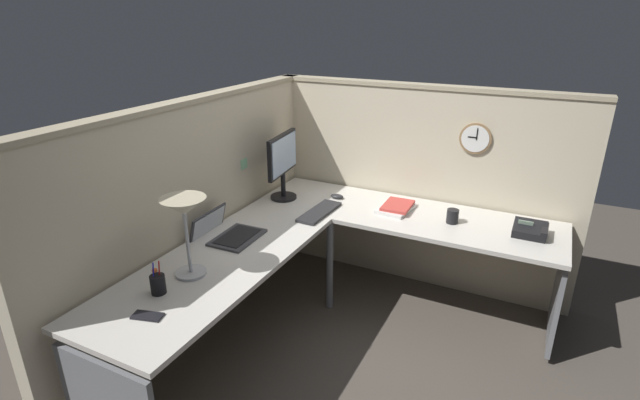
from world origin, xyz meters
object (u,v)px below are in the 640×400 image
(wall_clock, at_px, (476,138))
(coffee_mug, at_px, (453,216))
(keyboard, at_px, (319,212))
(pen_cup, at_px, (158,284))
(desk_lamp_dome, at_px, (184,213))
(office_phone, at_px, (531,230))
(book_stack, at_px, (396,207))
(laptop, at_px, (225,232))
(monitor, at_px, (283,162))
(cell_phone, at_px, (147,316))
(computer_mouse, at_px, (337,196))

(wall_clock, bearing_deg, coffee_mug, 174.53)
(keyboard, distance_m, coffee_mug, 0.91)
(pen_cup, bearing_deg, coffee_mug, -36.75)
(desk_lamp_dome, distance_m, office_phone, 2.13)
(pen_cup, xyz_separation_m, book_stack, (1.59, -0.74, -0.03))
(laptop, relative_size, keyboard, 0.91)
(office_phone, xyz_separation_m, book_stack, (0.03, 0.90, -0.02))
(monitor, height_order, wall_clock, wall_clock)
(cell_phone, bearing_deg, wall_clock, -42.94)
(coffee_mug, bearing_deg, laptop, 124.17)
(pen_cup, distance_m, wall_clock, 2.29)
(desk_lamp_dome, bearing_deg, cell_phone, -168.55)
(monitor, xyz_separation_m, keyboard, (-0.14, -0.38, -0.28))
(keyboard, bearing_deg, coffee_mug, -71.68)
(monitor, bearing_deg, laptop, 179.94)
(laptop, height_order, office_phone, laptop)
(cell_phone, xyz_separation_m, wall_clock, (2.09, -1.08, 0.50))
(office_phone, distance_m, book_stack, 0.90)
(laptop, distance_m, pen_cup, 0.70)
(desk_lamp_dome, bearing_deg, laptop, 15.11)
(book_stack, distance_m, coffee_mug, 0.41)
(wall_clock, bearing_deg, book_stack, 126.03)
(book_stack, bearing_deg, keyboard, 122.75)
(book_stack, relative_size, wall_clock, 1.38)
(keyboard, relative_size, cell_phone, 2.99)
(desk_lamp_dome, distance_m, cell_phone, 0.54)
(pen_cup, bearing_deg, book_stack, -25.07)
(keyboard, relative_size, office_phone, 2.09)
(monitor, height_order, desk_lamp_dome, monitor)
(desk_lamp_dome, xyz_separation_m, book_stack, (1.37, -0.72, -0.34))
(computer_mouse, distance_m, cell_phone, 1.79)
(computer_mouse, height_order, office_phone, office_phone)
(computer_mouse, height_order, pen_cup, pen_cup)
(office_phone, bearing_deg, cell_phone, 138.47)
(desk_lamp_dome, bearing_deg, coffee_mug, -40.56)
(laptop, distance_m, coffee_mug, 1.52)
(monitor, height_order, keyboard, monitor)
(monitor, bearing_deg, keyboard, -110.84)
(laptop, bearing_deg, office_phone, -63.45)
(laptop, bearing_deg, pen_cup, -171.21)
(office_phone, bearing_deg, monitor, 94.35)
(laptop, distance_m, wall_clock, 1.84)
(office_phone, distance_m, wall_clock, 0.74)
(desk_lamp_dome, xyz_separation_m, pen_cup, (-0.22, 0.02, -0.31))
(computer_mouse, xyz_separation_m, desk_lamp_dome, (-1.38, 0.24, 0.35))
(cell_phone, bearing_deg, office_phone, -57.02)
(laptop, bearing_deg, keyboard, -32.41)
(pen_cup, bearing_deg, keyboard, -11.98)
(laptop, height_order, coffee_mug, laptop)
(computer_mouse, distance_m, coffee_mug, 0.89)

